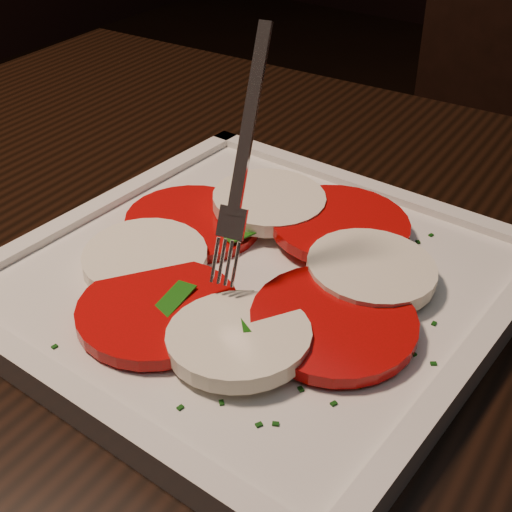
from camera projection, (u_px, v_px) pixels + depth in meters
table at (370, 464)px, 0.48m from camera, size 1.24×0.87×0.75m
plate at (256, 284)px, 0.47m from camera, size 0.32×0.32×0.01m
caprese_salad at (256, 264)px, 0.47m from camera, size 0.25×0.26×0.02m
fork at (249, 150)px, 0.42m from camera, size 0.04×0.08×0.14m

